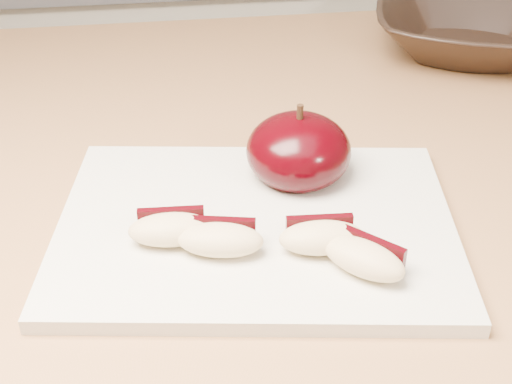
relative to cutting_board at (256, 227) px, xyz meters
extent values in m
cube|color=silver|center=(-0.05, 0.82, -0.46)|extent=(2.40, 0.60, 0.90)
cube|color=#A36947|center=(-0.05, 0.12, -0.03)|extent=(1.64, 0.64, 0.04)
cube|color=silver|center=(0.00, 0.00, 0.00)|extent=(0.31, 0.25, 0.01)
ellipsoid|color=black|center=(0.04, 0.06, 0.03)|extent=(0.10, 0.10, 0.06)
cylinder|color=black|center=(0.04, 0.06, 0.06)|extent=(0.01, 0.01, 0.01)
ellipsoid|color=beige|center=(-0.06, -0.02, 0.02)|extent=(0.06, 0.03, 0.02)
cube|color=black|center=(-0.06, 0.00, 0.02)|extent=(0.05, 0.01, 0.02)
ellipsoid|color=beige|center=(-0.03, -0.03, 0.02)|extent=(0.06, 0.04, 0.02)
cube|color=black|center=(-0.03, -0.02, 0.02)|extent=(0.05, 0.01, 0.02)
ellipsoid|color=beige|center=(0.04, -0.04, 0.02)|extent=(0.06, 0.03, 0.02)
cube|color=black|center=(0.04, -0.03, 0.02)|extent=(0.05, 0.01, 0.02)
ellipsoid|color=beige|center=(0.06, -0.07, 0.02)|extent=(0.06, 0.06, 0.02)
cube|color=black|center=(0.07, -0.06, 0.02)|extent=(0.04, 0.04, 0.02)
imported|color=black|center=(0.28, 0.30, 0.02)|extent=(0.27, 0.27, 0.05)
camera|label=1|loc=(-0.06, -0.41, 0.31)|focal=50.00mm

